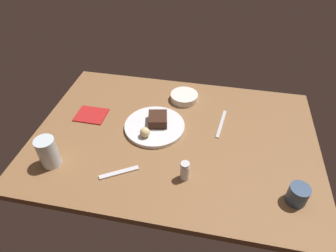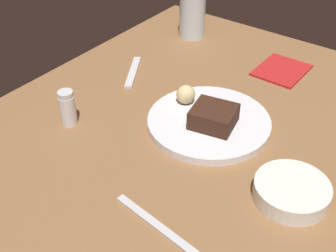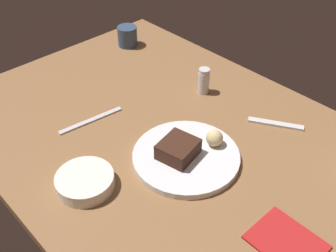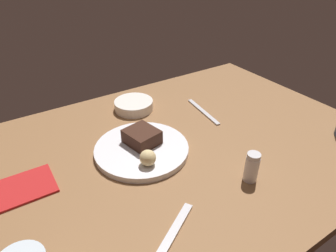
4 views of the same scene
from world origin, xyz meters
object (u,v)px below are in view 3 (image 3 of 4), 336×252
at_px(chocolate_cake_slice, 178,149).
at_px(dessert_plate, 186,157).
at_px(bread_roll, 214,138).
at_px(coffee_cup, 127,36).
at_px(side_bowl, 86,182).
at_px(folded_napkin, 286,242).
at_px(salt_shaker, 204,81).
at_px(dessert_spoon, 276,124).
at_px(butter_knife, 91,120).

bearing_deg(chocolate_cake_slice, dessert_plate, -123.39).
xyz_separation_m(bread_roll, coffee_cup, (0.59, -0.19, -0.00)).
xyz_separation_m(side_bowl, folded_napkin, (-0.40, -0.21, -0.01)).
relative_size(salt_shaker, side_bowl, 0.60).
height_order(chocolate_cake_slice, coffee_cup, coffee_cup).
bearing_deg(coffee_cup, dessert_spoon, -179.67).
bearing_deg(folded_napkin, butter_knife, 5.44).
bearing_deg(chocolate_cake_slice, bread_roll, -109.83).
distance_m(coffee_cup, folded_napkin, 0.92).
bearing_deg(coffee_cup, salt_shaker, 176.58).
bearing_deg(salt_shaker, folded_napkin, 150.30).
distance_m(side_bowl, dessert_spoon, 0.53).
height_order(bread_roll, side_bowl, bread_roll).
bearing_deg(chocolate_cake_slice, folded_napkin, 178.39).
bearing_deg(dessert_plate, side_bowl, 68.33).
bearing_deg(side_bowl, butter_knife, -37.25).
relative_size(side_bowl, coffee_cup, 1.91).
xyz_separation_m(dessert_spoon, butter_knife, (0.36, 0.36, -0.00)).
bearing_deg(side_bowl, coffee_cup, -46.90).
relative_size(chocolate_cake_slice, side_bowl, 0.66).
height_order(bread_roll, coffee_cup, coffee_cup).
bearing_deg(coffee_cup, side_bowl, 133.10).
bearing_deg(side_bowl, bread_roll, -110.39).
xyz_separation_m(butter_knife, folded_napkin, (-0.60, -0.06, 0.00)).
xyz_separation_m(chocolate_cake_slice, folded_napkin, (-0.32, 0.01, -0.03)).
bearing_deg(bread_roll, butter_knife, 27.19).
relative_size(chocolate_cake_slice, folded_napkin, 0.64).
xyz_separation_m(dessert_plate, folded_napkin, (-0.31, 0.03, -0.01)).
distance_m(bread_roll, side_bowl, 0.33).
height_order(bread_roll, dessert_spoon, bread_roll).
bearing_deg(butter_knife, folded_napkin, 102.56).
bearing_deg(side_bowl, salt_shaker, -80.55).
bearing_deg(butter_knife, salt_shaker, 167.81).
xyz_separation_m(dessert_spoon, folded_napkin, (-0.24, 0.30, -0.00)).
bearing_deg(salt_shaker, side_bowl, 99.45).
height_order(coffee_cup, butter_knife, coffee_cup).
bearing_deg(dessert_spoon, dessert_plate, 44.33).
bearing_deg(side_bowl, dessert_plate, -111.67).
xyz_separation_m(dessert_plate, side_bowl, (0.09, 0.23, 0.01)).
distance_m(salt_shaker, coffee_cup, 0.39).
xyz_separation_m(coffee_cup, butter_knife, (-0.27, 0.35, -0.03)).
distance_m(dessert_plate, dessert_spoon, 0.28).
relative_size(side_bowl, dessert_spoon, 0.89).
bearing_deg(bread_roll, coffee_cup, -18.40).
distance_m(chocolate_cake_slice, bread_roll, 0.10).
height_order(chocolate_cake_slice, butter_knife, chocolate_cake_slice).
relative_size(bread_roll, dessert_spoon, 0.28).
bearing_deg(dessert_spoon, butter_knife, 13.98).
height_order(dessert_plate, dessert_spoon, dessert_plate).
bearing_deg(folded_napkin, chocolate_cake_slice, -1.61).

